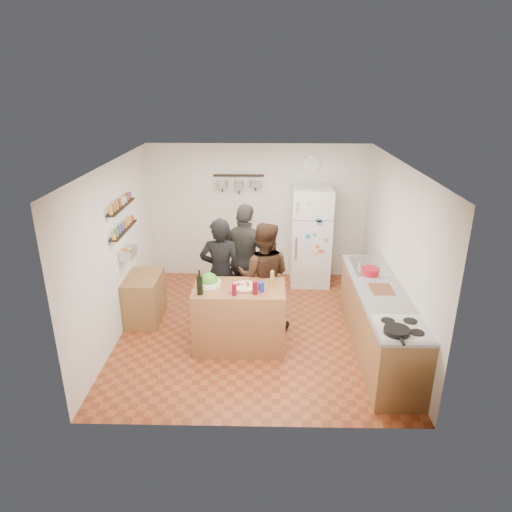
{
  "coord_description": "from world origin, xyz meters",
  "views": [
    {
      "loc": [
        0.14,
        -6.08,
        3.54
      ],
      "look_at": [
        0.0,
        0.1,
        1.15
      ],
      "focal_mm": 32.0,
      "sensor_mm": 36.0,
      "label": 1
    }
  ],
  "objects_px": {
    "person_back": "(246,260)",
    "counter_run": "(379,322)",
    "pepper_mill": "(272,280)",
    "salt_canister": "(261,287)",
    "side_table": "(145,298)",
    "wine_bottle": "(200,285)",
    "wall_clock": "(312,164)",
    "salad_bowl": "(209,283)",
    "skillet": "(397,331)",
    "person_center": "(264,276)",
    "red_bowl": "(370,271)",
    "fridge": "(311,236)",
    "person_left": "(221,273)",
    "prep_island": "(240,317)"
  },
  "relations": [
    {
      "from": "person_left",
      "to": "wine_bottle",
      "type": "bearing_deg",
      "value": 78.19
    },
    {
      "from": "person_center",
      "to": "person_back",
      "type": "distance_m",
      "value": 0.55
    },
    {
      "from": "skillet",
      "to": "side_table",
      "type": "bearing_deg",
      "value": 150.25
    },
    {
      "from": "skillet",
      "to": "fridge",
      "type": "bearing_deg",
      "value": 100.86
    },
    {
      "from": "salad_bowl",
      "to": "person_back",
      "type": "relative_size",
      "value": 0.18
    },
    {
      "from": "counter_run",
      "to": "red_bowl",
      "type": "distance_m",
      "value": 0.75
    },
    {
      "from": "counter_run",
      "to": "wall_clock",
      "type": "bearing_deg",
      "value": 105.92
    },
    {
      "from": "person_back",
      "to": "counter_run",
      "type": "bearing_deg",
      "value": 173.32
    },
    {
      "from": "pepper_mill",
      "to": "person_back",
      "type": "bearing_deg",
      "value": 112.23
    },
    {
      "from": "pepper_mill",
      "to": "salt_canister",
      "type": "bearing_deg",
      "value": -131.42
    },
    {
      "from": "red_bowl",
      "to": "side_table",
      "type": "relative_size",
      "value": 0.31
    },
    {
      "from": "skillet",
      "to": "fridge",
      "type": "xyz_separation_m",
      "value": [
        -0.65,
        3.39,
        -0.05
      ]
    },
    {
      "from": "red_bowl",
      "to": "side_table",
      "type": "distance_m",
      "value": 3.46
    },
    {
      "from": "side_table",
      "to": "counter_run",
      "type": "bearing_deg",
      "value": -13.43
    },
    {
      "from": "pepper_mill",
      "to": "counter_run",
      "type": "distance_m",
      "value": 1.57
    },
    {
      "from": "person_left",
      "to": "counter_run",
      "type": "xyz_separation_m",
      "value": [
        2.23,
        -0.71,
        -0.4
      ]
    },
    {
      "from": "prep_island",
      "to": "salad_bowl",
      "type": "xyz_separation_m",
      "value": [
        -0.42,
        0.05,
        0.49
      ]
    },
    {
      "from": "prep_island",
      "to": "fridge",
      "type": "relative_size",
      "value": 0.69
    },
    {
      "from": "salad_bowl",
      "to": "salt_canister",
      "type": "relative_size",
      "value": 2.48
    },
    {
      "from": "red_bowl",
      "to": "skillet",
      "type": "bearing_deg",
      "value": -91.76
    },
    {
      "from": "pepper_mill",
      "to": "person_back",
      "type": "distance_m",
      "value": 1.06
    },
    {
      "from": "salt_canister",
      "to": "skillet",
      "type": "bearing_deg",
      "value": -34.74
    },
    {
      "from": "counter_run",
      "to": "fridge",
      "type": "relative_size",
      "value": 1.46
    },
    {
      "from": "fridge",
      "to": "pepper_mill",
      "type": "bearing_deg",
      "value": -108.33
    },
    {
      "from": "fridge",
      "to": "side_table",
      "type": "height_order",
      "value": "fridge"
    },
    {
      "from": "salad_bowl",
      "to": "wine_bottle",
      "type": "xyz_separation_m",
      "value": [
        -0.08,
        -0.27,
        0.09
      ]
    },
    {
      "from": "salad_bowl",
      "to": "person_center",
      "type": "bearing_deg",
      "value": 33.66
    },
    {
      "from": "wine_bottle",
      "to": "person_back",
      "type": "xyz_separation_m",
      "value": [
        0.55,
        1.24,
        -0.14
      ]
    },
    {
      "from": "pepper_mill",
      "to": "red_bowl",
      "type": "relative_size",
      "value": 0.75
    },
    {
      "from": "person_center",
      "to": "fridge",
      "type": "bearing_deg",
      "value": -109.57
    },
    {
      "from": "wall_clock",
      "to": "person_left",
      "type": "bearing_deg",
      "value": -127.49
    },
    {
      "from": "wall_clock",
      "to": "person_back",
      "type": "bearing_deg",
      "value": -126.24
    },
    {
      "from": "skillet",
      "to": "wall_clock",
      "type": "distance_m",
      "value": 3.96
    },
    {
      "from": "wine_bottle",
      "to": "fridge",
      "type": "height_order",
      "value": "fridge"
    },
    {
      "from": "person_left",
      "to": "fridge",
      "type": "xyz_separation_m",
      "value": [
        1.48,
        1.59,
        0.05
      ]
    },
    {
      "from": "person_center",
      "to": "side_table",
      "type": "xyz_separation_m",
      "value": [
        -1.85,
        0.19,
        -0.47
      ]
    },
    {
      "from": "person_back",
      "to": "fridge",
      "type": "distance_m",
      "value": 1.63
    },
    {
      "from": "person_back",
      "to": "counter_run",
      "type": "xyz_separation_m",
      "value": [
        1.87,
        -1.11,
        -0.45
      ]
    },
    {
      "from": "person_back",
      "to": "red_bowl",
      "type": "relative_size",
      "value": 7.28
    },
    {
      "from": "salt_canister",
      "to": "person_center",
      "type": "height_order",
      "value": "person_center"
    },
    {
      "from": "wine_bottle",
      "to": "prep_island",
      "type": "bearing_deg",
      "value": 23.75
    },
    {
      "from": "salad_bowl",
      "to": "salt_canister",
      "type": "bearing_deg",
      "value": -13.28
    },
    {
      "from": "wine_bottle",
      "to": "skillet",
      "type": "bearing_deg",
      "value": -22.34
    },
    {
      "from": "salad_bowl",
      "to": "skillet",
      "type": "height_order",
      "value": "same"
    },
    {
      "from": "person_left",
      "to": "fridge",
      "type": "height_order",
      "value": "fridge"
    },
    {
      "from": "side_table",
      "to": "wine_bottle",
      "type": "bearing_deg",
      "value": -43.09
    },
    {
      "from": "prep_island",
      "to": "person_left",
      "type": "xyz_separation_m",
      "value": [
        -0.31,
        0.62,
        0.4
      ]
    },
    {
      "from": "salt_canister",
      "to": "person_back",
      "type": "relative_size",
      "value": 0.07
    },
    {
      "from": "person_left",
      "to": "fridge",
      "type": "distance_m",
      "value": 2.17
    },
    {
      "from": "salad_bowl",
      "to": "wall_clock",
      "type": "relative_size",
      "value": 1.11
    }
  ]
}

